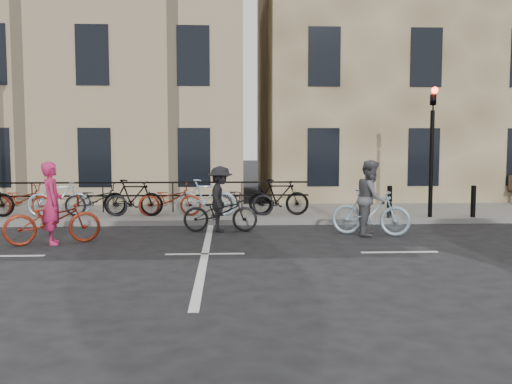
{
  "coord_description": "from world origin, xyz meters",
  "views": [
    {
      "loc": [
        0.46,
        -11.43,
        2.27
      ],
      "look_at": [
        1.13,
        1.87,
        1.1
      ],
      "focal_mm": 40.0,
      "sensor_mm": 36.0,
      "label": 1
    }
  ],
  "objects_px": {
    "cyclist_grey": "(371,205)",
    "cyclist_dark": "(220,206)",
    "traffic_light": "(432,136)",
    "cyclist_pink": "(52,216)"
  },
  "relations": [
    {
      "from": "cyclist_grey",
      "to": "cyclist_dark",
      "type": "xyz_separation_m",
      "value": [
        -3.67,
        0.76,
        -0.09
      ]
    },
    {
      "from": "traffic_light",
      "to": "cyclist_grey",
      "type": "height_order",
      "value": "traffic_light"
    },
    {
      "from": "cyclist_grey",
      "to": "cyclist_dark",
      "type": "bearing_deg",
      "value": 97.92
    },
    {
      "from": "cyclist_grey",
      "to": "cyclist_dark",
      "type": "height_order",
      "value": "cyclist_grey"
    },
    {
      "from": "cyclist_pink",
      "to": "cyclist_grey",
      "type": "bearing_deg",
      "value": -102.86
    },
    {
      "from": "cyclist_pink",
      "to": "traffic_light",
      "type": "bearing_deg",
      "value": -91.97
    },
    {
      "from": "cyclist_grey",
      "to": "cyclist_pink",
      "type": "bearing_deg",
      "value": 115.94
    },
    {
      "from": "traffic_light",
      "to": "cyclist_pink",
      "type": "distance_m",
      "value": 10.25
    },
    {
      "from": "traffic_light",
      "to": "cyclist_grey",
      "type": "bearing_deg",
      "value": -136.16
    },
    {
      "from": "traffic_light",
      "to": "cyclist_grey",
      "type": "distance_m",
      "value": 3.56
    }
  ]
}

